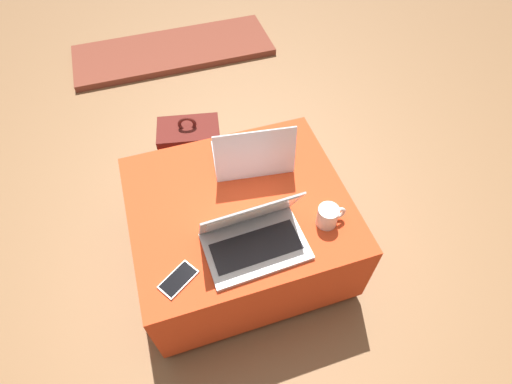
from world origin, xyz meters
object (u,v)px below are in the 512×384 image
Objects in this scene: backpack at (193,157)px; laptop_far at (253,155)px; laptop_near at (254,235)px; coffee_mug at (328,216)px; cell_phone at (178,279)px.

laptop_far is at bearing 135.49° from backpack.
laptop_near is 0.39m from laptop_far.
coffee_mug is at bearing 123.43° from laptop_far.
backpack is 0.84m from coffee_mug.
laptop_far is 0.47m from backpack.
laptop_near is 0.78× the size of backpack.
coffee_mug is (0.39, -0.69, 0.26)m from backpack.
cell_phone is 0.32× the size of backpack.
cell_phone is at bearing 87.01° from backpack.
coffee_mug is (0.18, -0.37, -0.01)m from laptop_far.
laptop_far is 0.41m from coffee_mug.
laptop_far reaches higher than coffee_mug.
backpack is at bearing -47.05° from cell_phone.
cell_phone is (-0.30, -0.06, -0.04)m from laptop_near.
laptop_near is 0.30m from cell_phone.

